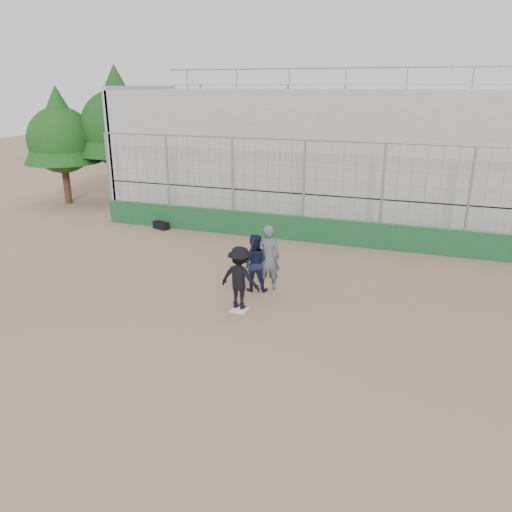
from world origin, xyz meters
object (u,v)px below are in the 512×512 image
(batter_at_plate, at_px, (240,278))
(umpire, at_px, (268,261))
(catcher_crouched, at_px, (254,272))
(equipment_bag, at_px, (161,225))

(batter_at_plate, relative_size, umpire, 1.06)
(catcher_crouched, bearing_deg, equipment_bag, 140.09)
(umpire, bearing_deg, batter_at_plate, 57.66)
(batter_at_plate, xyz_separation_m, equipment_bag, (-6.24, 6.49, -0.75))
(catcher_crouched, bearing_deg, batter_at_plate, -87.87)
(catcher_crouched, distance_m, equipment_bag, 8.09)
(batter_at_plate, bearing_deg, umpire, 79.35)
(batter_at_plate, height_order, equipment_bag, batter_at_plate)
(umpire, relative_size, equipment_bag, 2.27)
(batter_at_plate, height_order, catcher_crouched, batter_at_plate)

